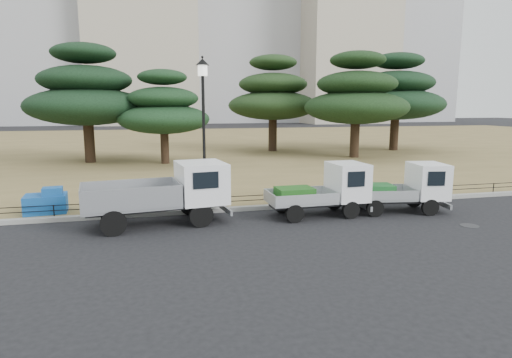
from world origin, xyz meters
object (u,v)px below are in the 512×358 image
object	(u,v)px
truck_kei_front	(325,190)
tarp_pile	(47,202)
truck_large	(165,191)
street_lamp	(203,108)
truck_kei_rear	(405,188)

from	to	relation	value
truck_kei_front	tarp_pile	bearing A→B (deg)	166.29
truck_large	street_lamp	size ratio (longest dim) A/B	0.89
truck_large	street_lamp	bearing A→B (deg)	36.74
truck_large	tarp_pile	size ratio (longest dim) A/B	3.24
truck_large	tarp_pile	world-z (taller)	truck_large
tarp_pile	street_lamp	bearing A→B (deg)	-4.87
street_lamp	truck_kei_front	bearing A→B (deg)	-21.83
truck_large	truck_kei_rear	xyz separation A→B (m)	(8.73, -0.39, -0.22)
truck_kei_rear	tarp_pile	bearing A→B (deg)	178.95
truck_large	street_lamp	distance (m)	3.41
truck_kei_front	street_lamp	world-z (taller)	street_lamp
truck_large	truck_kei_front	xyz separation A→B (m)	(5.62, -0.20, -0.19)
truck_kei_rear	tarp_pile	size ratio (longest dim) A/B	2.45
truck_large	truck_kei_front	world-z (taller)	truck_large
tarp_pile	truck_kei_rear	bearing A→B (deg)	-10.23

